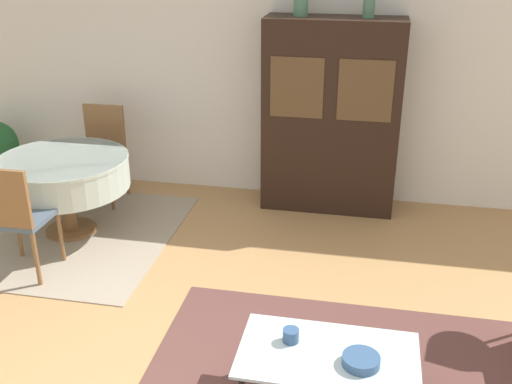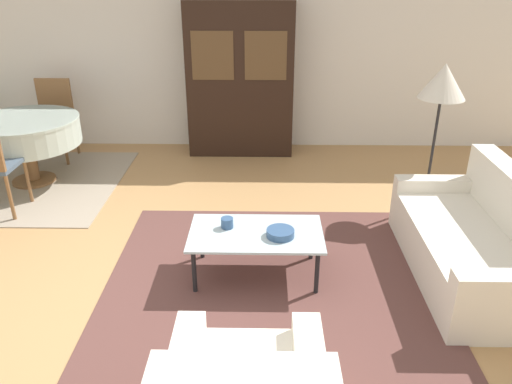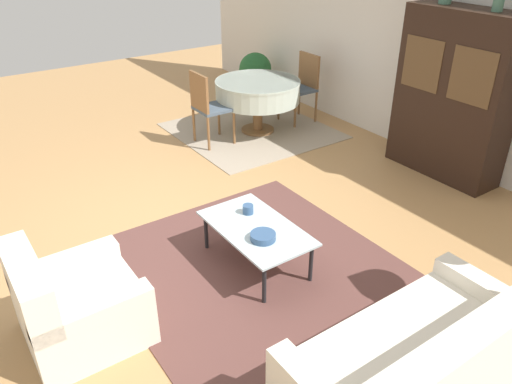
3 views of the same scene
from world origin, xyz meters
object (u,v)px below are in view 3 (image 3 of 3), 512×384
object	(u,v)px
cup	(248,209)
armchair	(74,306)
display_cabinet	(453,96)
potted_plant	(255,72)
dining_table	(258,91)
coffee_table	(256,230)
dining_chair_near	(207,104)
bowl	(263,236)
vase_short	(499,1)
couch	(422,366)
dining_chair_far	(303,83)

from	to	relation	value
cup	armchair	bearing A→B (deg)	-82.79
display_cabinet	cup	size ratio (longest dim) A/B	19.56
display_cabinet	potted_plant	distance (m)	3.74
armchair	potted_plant	world-z (taller)	armchair
armchair	dining_table	world-z (taller)	armchair
coffee_table	potted_plant	bearing A→B (deg)	145.34
coffee_table	dining_table	xyz separation A→B (m)	(-2.62, 1.85, 0.24)
display_cabinet	dining_chair_near	world-z (taller)	display_cabinet
bowl	vase_short	size ratio (longest dim) A/B	1.10
display_cabinet	couch	bearing A→B (deg)	-54.97
dining_chair_near	vase_short	distance (m)	3.59
vase_short	potted_plant	world-z (taller)	vase_short
dining_chair_near	bowl	distance (m)	3.02
couch	display_cabinet	world-z (taller)	display_cabinet
armchair	vase_short	size ratio (longest dim) A/B	4.19
cup	potted_plant	world-z (taller)	potted_plant
vase_short	dining_chair_far	bearing A→B (deg)	-174.12
coffee_table	vase_short	world-z (taller)	vase_short
dining_chair_far	cup	distance (m)	3.54
coffee_table	dining_chair_near	xyz separation A→B (m)	(-2.62, 1.03, 0.22)
bowl	display_cabinet	bearing A→B (deg)	98.37
armchair	dining_chair_near	world-z (taller)	dining_chair_near
cup	couch	bearing A→B (deg)	-0.84
display_cabinet	bowl	xyz separation A→B (m)	(0.44, -3.01, -0.54)
couch	cup	distance (m)	2.02
armchair	display_cabinet	bearing A→B (deg)	92.92
dining_table	vase_short	bearing A→B (deg)	22.41
armchair	dining_chair_far	world-z (taller)	dining_chair_far
vase_short	potted_plant	bearing A→B (deg)	-176.89
armchair	dining_table	xyz separation A→B (m)	(-2.60, 3.45, 0.32)
armchair	dining_chair_far	bearing A→B (deg)	121.31
couch	potted_plant	bearing A→B (deg)	64.88
dining_table	vase_short	world-z (taller)	vase_short
bowl	vase_short	bearing A→B (deg)	92.81
dining_table	dining_chair_far	world-z (taller)	dining_chair_far
coffee_table	dining_table	world-z (taller)	dining_table
dining_table	potted_plant	world-z (taller)	potted_plant
dining_table	dining_chair_far	size ratio (longest dim) A/B	1.21
potted_plant	coffee_table	bearing A→B (deg)	-34.66
dining_chair_far	armchair	bearing A→B (deg)	121.31
dining_chair_far	dining_chair_near	bearing A→B (deg)	90.00
armchair	cup	xyz separation A→B (m)	(-0.21, 1.67, 0.15)
dining_chair_far	vase_short	world-z (taller)	vase_short
coffee_table	vase_short	distance (m)	3.39
potted_plant	dining_chair_far	bearing A→B (deg)	-2.47
armchair	cup	world-z (taller)	armchair
dining_chair_far	vase_short	distance (m)	3.05
armchair	dining_table	distance (m)	4.33
display_cabinet	bowl	distance (m)	3.09
dining_chair_far	potted_plant	size ratio (longest dim) A/B	1.30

